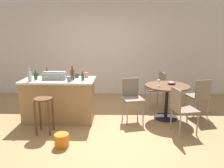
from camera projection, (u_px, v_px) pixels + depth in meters
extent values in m
plane|color=#A37A4C|center=(96.00, 124.00, 4.49)|extent=(8.80, 8.80, 0.00)
cube|color=beige|center=(103.00, 49.00, 6.55)|extent=(8.00, 0.10, 2.70)
cube|color=#A37A4C|center=(60.00, 101.00, 4.65)|extent=(1.41, 0.67, 0.84)
cube|color=beige|center=(59.00, 80.00, 4.55)|extent=(1.47, 0.73, 0.04)
cylinder|color=brown|center=(53.00, 114.00, 4.16)|extent=(0.04, 0.04, 0.64)
cylinder|color=brown|center=(40.00, 114.00, 4.17)|extent=(0.04, 0.04, 0.64)
cylinder|color=brown|center=(35.00, 119.00, 3.93)|extent=(0.04, 0.04, 0.64)
cylinder|color=brown|center=(49.00, 119.00, 3.93)|extent=(0.04, 0.04, 0.64)
cylinder|color=brown|center=(43.00, 99.00, 3.97)|extent=(0.33, 0.33, 0.03)
cylinder|color=black|center=(166.00, 117.00, 4.83)|extent=(0.51, 0.51, 0.02)
cylinder|color=black|center=(166.00, 103.00, 4.75)|extent=(0.07, 0.07, 0.71)
cylinder|color=brown|center=(167.00, 86.00, 4.67)|extent=(0.93, 0.93, 0.03)
cube|color=#7F705B|center=(154.00, 89.00, 5.40)|extent=(0.48, 0.48, 0.03)
cube|color=#7F705B|center=(162.00, 81.00, 5.39)|extent=(0.10, 0.36, 0.40)
cylinder|color=gray|center=(163.00, 100.00, 5.33)|extent=(0.02, 0.02, 0.47)
cylinder|color=gray|center=(158.00, 96.00, 5.65)|extent=(0.02, 0.02, 0.47)
cylinder|color=gray|center=(145.00, 97.00, 5.59)|extent=(0.02, 0.02, 0.47)
cylinder|color=gray|center=(150.00, 101.00, 5.26)|extent=(0.02, 0.02, 0.47)
cube|color=#7F705B|center=(133.00, 99.00, 4.56)|extent=(0.49, 0.49, 0.03)
cube|color=#7F705B|center=(130.00, 87.00, 4.70)|extent=(0.35, 0.11, 0.40)
cylinder|color=gray|center=(138.00, 107.00, 4.81)|extent=(0.02, 0.02, 0.47)
cylinder|color=gray|center=(123.00, 108.00, 4.74)|extent=(0.02, 0.02, 0.47)
cylinder|color=gray|center=(127.00, 114.00, 4.42)|extent=(0.02, 0.02, 0.47)
cylinder|color=gray|center=(143.00, 113.00, 4.49)|extent=(0.02, 0.02, 0.47)
cube|color=#7F705B|center=(185.00, 110.00, 4.03)|extent=(0.48, 0.48, 0.03)
cube|color=#7F705B|center=(176.00, 100.00, 3.94)|extent=(0.11, 0.36, 0.40)
cylinder|color=gray|center=(171.00, 119.00, 4.21)|extent=(0.02, 0.02, 0.43)
cylinder|color=gray|center=(180.00, 126.00, 3.88)|extent=(0.02, 0.02, 0.43)
cylinder|color=gray|center=(197.00, 124.00, 3.95)|extent=(0.02, 0.02, 0.43)
cylinder|color=gray|center=(187.00, 117.00, 4.27)|extent=(0.02, 0.02, 0.43)
cube|color=#7F705B|center=(197.00, 96.00, 4.89)|extent=(0.49, 0.49, 0.03)
cube|color=#7F705B|center=(203.00, 89.00, 4.66)|extent=(0.35, 0.11, 0.40)
cylinder|color=gray|center=(194.00, 109.00, 4.74)|extent=(0.02, 0.02, 0.44)
cylinder|color=gray|center=(208.00, 108.00, 4.81)|extent=(0.02, 0.02, 0.44)
cylinder|color=gray|center=(199.00, 103.00, 5.14)|extent=(0.02, 0.02, 0.44)
cylinder|color=gray|center=(185.00, 104.00, 5.07)|extent=(0.02, 0.02, 0.44)
cube|color=gray|center=(55.00, 76.00, 4.52)|extent=(0.47, 0.21, 0.14)
cube|color=gray|center=(54.00, 72.00, 4.50)|extent=(0.45, 0.13, 0.02)
cube|color=yellow|center=(47.00, 77.00, 4.41)|extent=(0.04, 0.01, 0.04)
cube|color=yellow|center=(59.00, 77.00, 4.41)|extent=(0.04, 0.01, 0.04)
cylinder|color=#603314|center=(72.00, 75.00, 4.46)|extent=(0.08, 0.08, 0.20)
cylinder|color=#603314|center=(72.00, 68.00, 4.43)|extent=(0.03, 0.03, 0.08)
cylinder|color=#B7B2AD|center=(30.00, 77.00, 4.33)|extent=(0.08, 0.08, 0.19)
cylinder|color=#B7B2AD|center=(29.00, 70.00, 4.30)|extent=(0.03, 0.03, 0.08)
cylinder|color=#194C23|center=(83.00, 77.00, 4.44)|extent=(0.06, 0.06, 0.13)
cylinder|color=#194C23|center=(83.00, 73.00, 4.42)|extent=(0.02, 0.02, 0.05)
cylinder|color=#194C23|center=(36.00, 76.00, 4.49)|extent=(0.06, 0.06, 0.15)
cylinder|color=#194C23|center=(35.00, 71.00, 4.47)|extent=(0.02, 0.02, 0.06)
cylinder|color=maroon|center=(47.00, 74.00, 4.77)|extent=(0.08, 0.08, 0.15)
cylinder|color=maroon|center=(47.00, 69.00, 4.74)|extent=(0.03, 0.03, 0.06)
cylinder|color=#4C7099|center=(69.00, 79.00, 4.31)|extent=(0.08, 0.08, 0.10)
torus|color=#4C7099|center=(72.00, 79.00, 4.31)|extent=(0.05, 0.01, 0.05)
cylinder|color=#DB6651|center=(86.00, 75.00, 4.72)|extent=(0.09, 0.09, 0.11)
torus|color=#DB6651|center=(89.00, 75.00, 4.72)|extent=(0.05, 0.01, 0.05)
cylinder|color=#383838|center=(77.00, 75.00, 4.70)|extent=(0.09, 0.09, 0.10)
torus|color=#383838|center=(79.00, 75.00, 4.70)|extent=(0.05, 0.01, 0.05)
cylinder|color=#383838|center=(36.00, 75.00, 4.76)|extent=(0.08, 0.08, 0.09)
torus|color=#383838|center=(38.00, 75.00, 4.76)|extent=(0.05, 0.01, 0.05)
cylinder|color=silver|center=(158.00, 86.00, 4.60)|extent=(0.06, 0.06, 0.00)
cylinder|color=silver|center=(158.00, 84.00, 4.59)|extent=(0.01, 0.01, 0.08)
ellipsoid|color=silver|center=(159.00, 81.00, 4.58)|extent=(0.07, 0.07, 0.06)
ellipsoid|color=#DB6651|center=(172.00, 83.00, 4.75)|extent=(0.18, 0.18, 0.07)
cylinder|color=orange|center=(62.00, 140.00, 3.60)|extent=(0.24, 0.24, 0.21)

